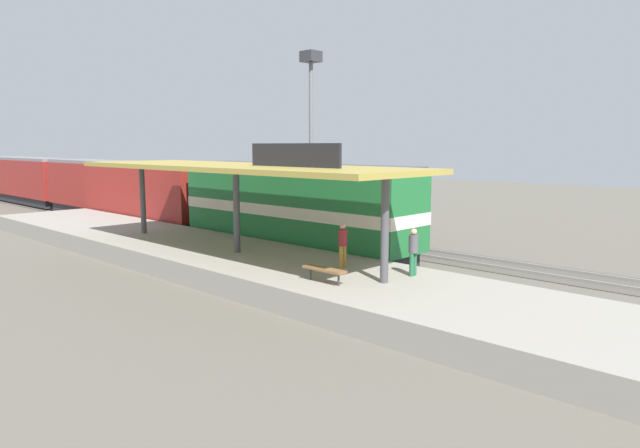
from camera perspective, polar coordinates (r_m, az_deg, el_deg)
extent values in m
plane|color=#5B564C|center=(29.51, 1.85, -2.84)|extent=(120.00, 120.00, 0.00)
cube|color=#4E4941|center=(28.08, -0.88, -3.35)|extent=(3.20, 110.00, 0.04)
cube|color=gray|center=(27.57, -1.93, -3.44)|extent=(0.10, 110.00, 0.16)
cube|color=gray|center=(28.58, 0.13, -3.03)|extent=(0.10, 110.00, 0.16)
cube|color=#4E4941|center=(31.46, 5.01, -2.15)|extent=(3.20, 110.00, 0.04)
cube|color=gray|center=(30.90, 4.18, -2.22)|extent=(0.10, 110.00, 0.16)
cube|color=gray|center=(32.01, 5.82, -1.88)|extent=(0.10, 110.00, 0.16)
cube|color=gray|center=(24.99, -8.32, -3.84)|extent=(6.00, 44.00, 0.90)
cylinder|color=#47474C|center=(19.02, 6.56, -0.63)|extent=(0.28, 0.28, 3.60)
cylinder|color=#47474C|center=(24.64, -8.43, 1.29)|extent=(0.28, 0.28, 3.60)
cylinder|color=#47474C|center=(31.31, -17.47, 2.41)|extent=(0.28, 0.28, 3.60)
cube|color=#A38E3D|center=(24.49, -8.52, 5.71)|extent=(5.20, 18.00, 0.20)
cube|color=black|center=(21.75, -2.67, 6.97)|extent=(0.12, 4.80, 0.90)
cylinder|color=#333338|center=(18.77, 1.89, -5.64)|extent=(0.07, 0.07, 0.42)
cylinder|color=#333338|center=(19.63, -0.95, -5.03)|extent=(0.07, 0.07, 0.42)
cube|color=brown|center=(19.14, 0.44, -4.60)|extent=(0.44, 1.70, 0.08)
cube|color=#28282D|center=(28.89, -2.70, -2.05)|extent=(2.60, 13.60, 0.70)
cube|color=#1E6B33|center=(28.60, -2.73, 2.10)|extent=(2.90, 14.40, 3.50)
cube|color=#424247|center=(28.47, -2.75, 5.84)|extent=(2.78, 14.11, 0.24)
cube|color=beige|center=(28.63, -2.72, 1.57)|extent=(2.93, 14.43, 0.56)
cube|color=#28282D|center=(43.60, -19.25, 0.90)|extent=(2.60, 19.20, 0.70)
cube|color=maroon|center=(43.42, -19.37, 3.52)|extent=(2.90, 20.00, 3.30)
cube|color=slate|center=(43.33, -19.48, 5.85)|extent=(2.78, 19.60, 0.24)
cube|color=#28282D|center=(62.77, -27.97, 2.43)|extent=(2.60, 19.20, 0.70)
cube|color=maroon|center=(62.64, -28.08, 4.25)|extent=(2.90, 20.00, 3.30)
cube|color=slate|center=(62.58, -28.19, 5.87)|extent=(2.78, 19.60, 0.24)
cube|color=#28282D|center=(33.72, 0.25, -0.60)|extent=(2.50, 11.20, 0.70)
cube|color=#4C564C|center=(33.51, 0.25, 2.19)|extent=(2.80, 12.00, 2.60)
cube|color=#3D453D|center=(33.40, 0.26, 4.61)|extent=(2.69, 11.76, 0.24)
cylinder|color=slate|center=(38.49, -0.91, 7.91)|extent=(0.28, 0.28, 11.00)
cube|color=#333338|center=(38.93, -0.93, 16.55)|extent=(1.10, 1.10, 0.70)
cylinder|color=olive|center=(21.40, 2.15, -3.37)|extent=(0.16, 0.16, 0.84)
cylinder|color=olive|center=(21.53, 2.46, -3.31)|extent=(0.16, 0.16, 0.84)
cylinder|color=maroon|center=(21.33, 2.32, -1.39)|extent=(0.34, 0.34, 0.64)
sphere|color=tan|center=(21.26, 2.32, -0.23)|extent=(0.23, 0.23, 0.23)
cylinder|color=#23603D|center=(20.33, 9.24, -4.07)|extent=(0.16, 0.16, 0.84)
cylinder|color=#23603D|center=(20.48, 9.52, -3.99)|extent=(0.16, 0.16, 0.84)
cylinder|color=#4C4C51|center=(20.26, 9.43, -1.99)|extent=(0.34, 0.34, 0.64)
sphere|color=tan|center=(20.19, 9.45, -0.77)|extent=(0.23, 0.23, 0.23)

